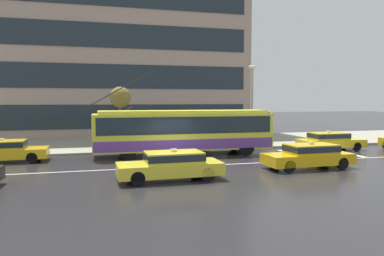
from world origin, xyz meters
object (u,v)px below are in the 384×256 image
object	(u,v)px
pedestrian_at_shelter	(162,133)
street_lamp	(252,98)
trolleybus	(184,130)
bus_shelter	(172,121)
pedestrian_approaching_curb	(173,124)
taxi_oncoming_far	(309,155)
taxi_ahead_of_bus	(330,140)
taxi_oncoming_near	(171,164)
street_tree_bare	(120,99)
taxi_queued_behind_bus	(4,150)

from	to	relation	value
pedestrian_at_shelter	street_lamp	world-z (taller)	street_lamp
trolleybus	bus_shelter	size ratio (longest dim) A/B	3.28
pedestrian_at_shelter	street_lamp	xyz separation A→B (m)	(6.57, -1.53, 2.61)
pedestrian_approaching_curb	pedestrian_at_shelter	bearing A→B (deg)	122.92
pedestrian_at_shelter	street_lamp	size ratio (longest dim) A/B	0.28
pedestrian_at_shelter	street_lamp	bearing A→B (deg)	-13.12
trolleybus	taxi_oncoming_far	world-z (taller)	trolleybus
taxi_ahead_of_bus	taxi_oncoming_near	size ratio (longest dim) A/B	0.99
taxi_oncoming_near	pedestrian_approaching_curb	distance (m)	10.04
pedestrian_approaching_curb	street_lamp	size ratio (longest dim) A/B	0.34
taxi_oncoming_near	bus_shelter	size ratio (longest dim) A/B	1.27
taxi_ahead_of_bus	street_tree_bare	size ratio (longest dim) A/B	1.06
trolleybus	street_tree_bare	size ratio (longest dim) A/B	2.75
taxi_queued_behind_bus	street_tree_bare	distance (m)	8.61
taxi_oncoming_far	bus_shelter	world-z (taller)	bus_shelter
trolleybus	bus_shelter	world-z (taller)	trolleybus
taxi_oncoming_near	street_lamp	distance (m)	12.56
taxi_oncoming_far	street_lamp	xyz separation A→B (m)	(0.40, 8.33, 3.03)
trolleybus	taxi_ahead_of_bus	size ratio (longest dim) A/B	2.59
taxi_oncoming_near	taxi_oncoming_far	bearing A→B (deg)	7.00
taxi_queued_behind_bus	street_lamp	distance (m)	16.85
taxi_queued_behind_bus	pedestrian_at_shelter	world-z (taller)	pedestrian_at_shelter
taxi_oncoming_far	street_lamp	distance (m)	8.88
taxi_oncoming_far	taxi_queued_behind_bus	bearing A→B (deg)	159.74
taxi_ahead_of_bus	street_lamp	distance (m)	6.32
bus_shelter	pedestrian_approaching_curb	bearing A→B (deg)	-94.25
bus_shelter	street_lamp	bearing A→B (deg)	-9.08
taxi_ahead_of_bus	bus_shelter	distance (m)	11.41
taxi_oncoming_near	pedestrian_approaching_curb	xyz separation A→B (m)	(2.02, 9.77, 1.12)
pedestrian_approaching_curb	taxi_oncoming_far	bearing A→B (deg)	-58.07
taxi_oncoming_far	pedestrian_approaching_curb	distance (m)	10.48
taxi_oncoming_far	pedestrian_at_shelter	xyz separation A→B (m)	(-6.17, 9.87, 0.42)
taxi_ahead_of_bus	bus_shelter	size ratio (longest dim) A/B	1.27
taxi_oncoming_far	street_tree_bare	world-z (taller)	street_tree_bare
taxi_oncoming_near	pedestrian_approaching_curb	bearing A→B (deg)	78.33
taxi_oncoming_far	bus_shelter	size ratio (longest dim) A/B	1.28
bus_shelter	street_tree_bare	distance (m)	4.12
taxi_queued_behind_bus	pedestrian_at_shelter	bearing A→B (deg)	21.96
bus_shelter	taxi_oncoming_near	bearing A→B (deg)	-101.36
street_lamp	pedestrian_at_shelter	bearing A→B (deg)	166.88
pedestrian_approaching_curb	street_tree_bare	size ratio (longest dim) A/B	0.47
taxi_oncoming_far	taxi_ahead_of_bus	bearing A→B (deg)	47.21
taxi_ahead_of_bus	taxi_queued_behind_bus	xyz separation A→B (m)	(-21.27, 0.20, -0.00)
trolleybus	taxi_oncoming_near	bearing A→B (deg)	-107.34
pedestrian_approaching_curb	street_lamp	distance (m)	6.23
bus_shelter	pedestrian_at_shelter	size ratio (longest dim) A/B	2.24
taxi_queued_behind_bus	pedestrian_approaching_curb	bearing A→B (deg)	15.65
taxi_ahead_of_bus	bus_shelter	xyz separation A→B (m)	(-10.76, 3.57, 1.32)
taxi_ahead_of_bus	taxi_queued_behind_bus	size ratio (longest dim) A/B	1.01
taxi_ahead_of_bus	pedestrian_approaching_curb	xyz separation A→B (m)	(-10.79, 3.14, 1.12)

